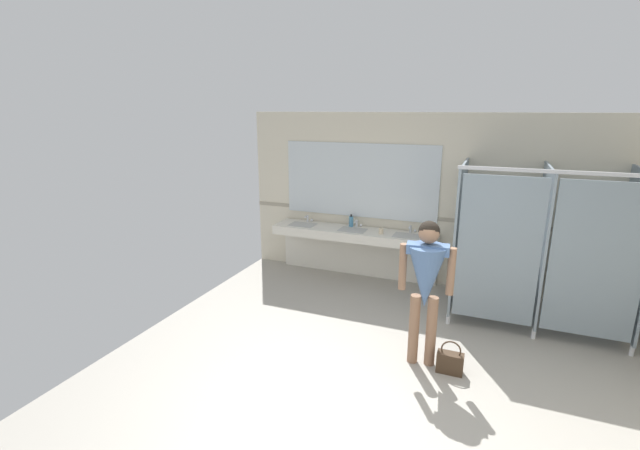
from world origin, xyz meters
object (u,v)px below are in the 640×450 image
Objects in this scene: person_standing at (426,277)px; soap_dispenser at (351,221)px; handbag at (450,362)px; paper_cup at (381,231)px.

person_standing is 7.88× the size of soap_dispenser.
handbag is 2.51m from paper_cup.
person_standing is 2.67m from soap_dispenser.
soap_dispenser is at bearing 124.92° from person_standing.
person_standing is at bearing -55.08° from soap_dispenser.
paper_cup reaches higher than handbag.
person_standing is 0.93m from handbag.
person_standing is at bearing 167.10° from handbag.
person_standing reaches higher than paper_cup.
soap_dispenser is 2.31× the size of paper_cup.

